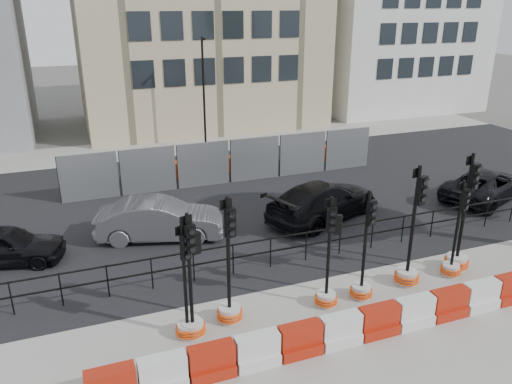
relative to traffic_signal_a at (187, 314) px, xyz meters
name	(u,v)px	position (x,y,z in m)	size (l,w,h in m)	color
ground	(323,279)	(4.36, 1.23, -0.62)	(120.00, 120.00, 0.00)	#51514C
sidewalk_near	(381,339)	(4.36, -1.77, -0.61)	(40.00, 6.00, 0.02)	gray
road	(245,198)	(4.36, 8.23, -0.61)	(40.00, 14.00, 0.03)	black
sidewalk_far	(193,144)	(4.36, 17.23, -0.61)	(40.00, 4.00, 0.02)	gray
kerb_railing	(306,241)	(4.36, 2.43, 0.06)	(18.00, 0.04, 1.00)	black
heras_fencing	(236,162)	(4.92, 11.10, 0.03)	(14.33, 1.72, 2.00)	#92959A
lamp_post_far	(204,91)	(4.86, 16.21, 2.60)	(0.12, 0.56, 6.00)	black
barrier_row	(378,322)	(4.36, -1.57, -0.26)	(13.60, 0.50, 0.80)	#B42F0E
traffic_signal_a	(187,314)	(0.00, 0.00, 0.00)	(0.59, 0.59, 3.01)	silver
traffic_signal_b	(192,308)	(0.13, -0.02, 0.15)	(0.64, 0.64, 3.25)	silver
traffic_signal_c	(230,297)	(1.15, 0.23, 0.08)	(0.67, 0.67, 3.41)	silver
traffic_signal_d	(327,281)	(3.79, -0.01, 0.12)	(0.62, 0.62, 3.13)	silver
traffic_signal_e	(363,277)	(4.86, -0.02, 0.03)	(0.62, 0.62, 3.16)	silver
traffic_signal_f	(410,257)	(6.50, 0.15, 0.24)	(0.71, 0.71, 3.61)	silver
traffic_signal_g	(453,257)	(8.02, 0.09, 0.00)	(0.59, 0.59, 3.01)	silver
traffic_signal_h	(459,247)	(8.44, 0.34, 0.14)	(0.73, 0.73, 3.69)	silver
car_a	(4,245)	(-4.46, 5.61, -0.01)	(3.82, 2.28, 1.22)	black
car_b	(160,220)	(0.38, 5.66, 0.08)	(4.51, 2.61, 1.41)	#4A4A4E
car_c	(323,201)	(6.42, 5.22, 0.09)	(5.29, 3.65, 1.42)	black
car_d	(485,185)	(13.60, 4.63, 0.01)	(4.98, 3.63, 1.26)	black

